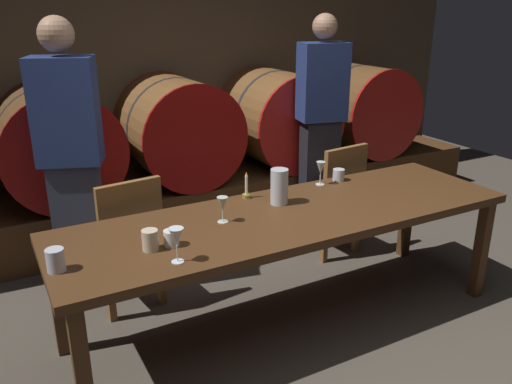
{
  "coord_description": "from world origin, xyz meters",
  "views": [
    {
      "loc": [
        -1.48,
        -2.0,
        1.86
      ],
      "look_at": [
        -0.16,
        0.42,
        0.86
      ],
      "focal_mm": 36.54,
      "sensor_mm": 36.0,
      "label": 1
    }
  ],
  "objects": [
    {
      "name": "cup_center_right",
      "position": [
        -0.73,
        0.26,
        0.77
      ],
      "size": [
        0.08,
        0.08,
        0.08
      ],
      "primitive_type": "cylinder",
      "color": "white",
      "rests_on": "dining_table"
    },
    {
      "name": "cup_far_left",
      "position": [
        -1.27,
        0.26,
        0.78
      ],
      "size": [
        0.08,
        0.08,
        0.11
      ],
      "primitive_type": "cylinder",
      "color": "silver",
      "rests_on": "dining_table"
    },
    {
      "name": "wine_barrel_left",
      "position": [
        -0.97,
        2.16,
        0.85
      ],
      "size": [
        0.89,
        0.92,
        0.89
      ],
      "color": "#513319",
      "rests_on": "barrel_shelf"
    },
    {
      "name": "wine_glass_left",
      "position": [
        -0.76,
        0.08,
        0.85
      ],
      "size": [
        0.07,
        0.07,
        0.17
      ],
      "color": "white",
      "rests_on": "dining_table"
    },
    {
      "name": "chair_right",
      "position": [
        0.84,
        1.0,
        0.49
      ],
      "size": [
        0.44,
        0.44,
        0.88
      ],
      "rotation": [
        0.0,
        0.0,
        3.26
      ],
      "color": "brown",
      "rests_on": "ground"
    },
    {
      "name": "ground_plane",
      "position": [
        0.0,
        0.0,
        0.0
      ],
      "size": [
        8.78,
        8.78,
        0.0
      ],
      "primitive_type": "plane",
      "color": "#4C443A"
    },
    {
      "name": "wine_barrel_center",
      "position": [
        0.02,
        2.16,
        0.85
      ],
      "size": [
        0.89,
        0.92,
        0.89
      ],
      "color": "brown",
      "rests_on": "barrel_shelf"
    },
    {
      "name": "wine_barrel_far_right",
      "position": [
        1.98,
        2.16,
        0.85
      ],
      "size": [
        0.89,
        0.92,
        0.89
      ],
      "color": "brown",
      "rests_on": "barrel_shelf"
    },
    {
      "name": "barrel_shelf",
      "position": [
        0.0,
        2.16,
        0.21
      ],
      "size": [
        6.08,
        0.9,
        0.41
      ],
      "primitive_type": "cube",
      "color": "#4C2D16",
      "rests_on": "ground"
    },
    {
      "name": "cup_center_left",
      "position": [
        -0.83,
        0.26,
        0.78
      ],
      "size": [
        0.08,
        0.08,
        0.1
      ],
      "primitive_type": "cylinder",
      "color": "beige",
      "rests_on": "dining_table"
    },
    {
      "name": "candle_center",
      "position": [
        -0.09,
        0.68,
        0.77
      ],
      "size": [
        0.05,
        0.05,
        0.17
      ],
      "color": "olive",
      "rests_on": "dining_table"
    },
    {
      "name": "pitcher",
      "position": [
        0.04,
        0.5,
        0.84
      ],
      "size": [
        0.11,
        0.11,
        0.21
      ],
      "color": "silver",
      "rests_on": "dining_table"
    },
    {
      "name": "chair_left",
      "position": [
        -0.77,
        0.99,
        0.49
      ],
      "size": [
        0.45,
        0.45,
        0.88
      ],
      "rotation": [
        0.0,
        0.0,
        3.26
      ],
      "color": "brown",
      "rests_on": "ground"
    },
    {
      "name": "cup_far_right",
      "position": [
        0.62,
        0.68,
        0.77
      ],
      "size": [
        0.08,
        0.08,
        0.08
      ],
      "primitive_type": "cylinder",
      "color": "silver",
      "rests_on": "dining_table"
    },
    {
      "name": "wine_glass_center",
      "position": [
        -0.38,
        0.41,
        0.83
      ],
      "size": [
        0.06,
        0.06,
        0.15
      ],
      "color": "silver",
      "rests_on": "dining_table"
    },
    {
      "name": "guest_left",
      "position": [
        -0.99,
        1.31,
        0.93
      ],
      "size": [
        0.44,
        0.36,
        1.8
      ],
      "rotation": [
        0.0,
        0.0,
        2.78
      ],
      "color": "#33384C",
      "rests_on": "ground"
    },
    {
      "name": "guest_right",
      "position": [
        1.05,
        1.52,
        0.92
      ],
      "size": [
        0.42,
        0.32,
        1.79
      ],
      "rotation": [
        0.0,
        0.0,
        2.92
      ],
      "color": "black",
      "rests_on": "ground"
    },
    {
      "name": "back_wall",
      "position": [
        0.0,
        2.71,
        1.34
      ],
      "size": [
        6.75,
        0.24,
        2.67
      ],
      "primitive_type": "cube",
      "color": "brown",
      "rests_on": "ground"
    },
    {
      "name": "wine_barrel_right",
      "position": [
        1.01,
        2.16,
        0.85
      ],
      "size": [
        0.89,
        0.92,
        0.89
      ],
      "color": "brown",
      "rests_on": "barrel_shelf"
    },
    {
      "name": "wine_glass_right",
      "position": [
        0.46,
        0.67,
        0.84
      ],
      "size": [
        0.06,
        0.06,
        0.16
      ],
      "color": "silver",
      "rests_on": "dining_table"
    },
    {
      "name": "dining_table",
      "position": [
        0.02,
        0.35,
        0.66
      ],
      "size": [
        2.71,
        0.8,
        0.73
      ],
      "color": "#4C2D16",
      "rests_on": "ground"
    }
  ]
}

